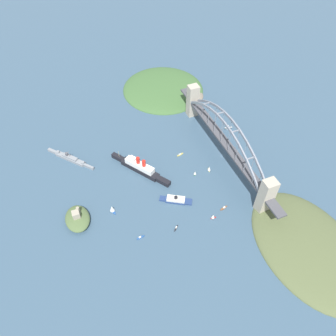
{
  "coord_description": "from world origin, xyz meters",
  "views": [
    {
      "loc": [
        -255.47,
        184.41,
        315.56
      ],
      "look_at": [
        0.0,
        79.04,
        8.0
      ],
      "focal_mm": 34.65,
      "sensor_mm": 36.0,
      "label": 1
    }
  ],
  "objects_px": {
    "seaplane_taxiing_near_bridge": "(228,128)",
    "small_boat_0": "(209,169)",
    "fort_island_mid_harbor": "(77,218)",
    "small_boat_5": "(180,155)",
    "small_boat_7": "(112,209)",
    "harbor_arch_bridge": "(224,141)",
    "harbor_ferry_steamer": "(176,200)",
    "small_boat_2": "(224,208)",
    "small_boat_4": "(213,216)",
    "small_boat_3": "(176,228)",
    "naval_cruiser": "(70,158)",
    "small_boat_1": "(195,173)",
    "small_boat_6": "(140,237)",
    "ocean_liner": "(140,167)"
  },
  "relations": [
    {
      "from": "ocean_liner",
      "to": "small_boat_5",
      "type": "xyz_separation_m",
      "value": [
        6.53,
        -59.31,
        -5.64
      ]
    },
    {
      "from": "fort_island_mid_harbor",
      "to": "small_boat_5",
      "type": "relative_size",
      "value": 3.82
    },
    {
      "from": "seaplane_taxiing_near_bridge",
      "to": "small_boat_3",
      "type": "relative_size",
      "value": 1.67
    },
    {
      "from": "fort_island_mid_harbor",
      "to": "small_boat_0",
      "type": "relative_size",
      "value": 4.81
    },
    {
      "from": "small_boat_7",
      "to": "harbor_ferry_steamer",
      "type": "bearing_deg",
      "value": -101.27
    },
    {
      "from": "small_boat_1",
      "to": "ocean_liner",
      "type": "bearing_deg",
      "value": 62.09
    },
    {
      "from": "small_boat_2",
      "to": "small_boat_6",
      "type": "xyz_separation_m",
      "value": [
        0.35,
        103.79,
        0.1
      ]
    },
    {
      "from": "small_boat_0",
      "to": "small_boat_4",
      "type": "distance_m",
      "value": 73.22
    },
    {
      "from": "small_boat_5",
      "to": "small_boat_7",
      "type": "bearing_deg",
      "value": 115.98
    },
    {
      "from": "ocean_liner",
      "to": "small_boat_2",
      "type": "xyz_separation_m",
      "value": [
        -93.38,
        -71.55,
        -5.71
      ]
    },
    {
      "from": "harbor_arch_bridge",
      "to": "fort_island_mid_harbor",
      "type": "distance_m",
      "value": 205.38
    },
    {
      "from": "seaplane_taxiing_near_bridge",
      "to": "small_boat_0",
      "type": "bearing_deg",
      "value": 134.53
    },
    {
      "from": "small_boat_4",
      "to": "fort_island_mid_harbor",
      "type": "bearing_deg",
      "value": 68.88
    },
    {
      "from": "small_boat_0",
      "to": "fort_island_mid_harbor",
      "type": "bearing_deg",
      "value": 93.79
    },
    {
      "from": "ocean_liner",
      "to": "fort_island_mid_harbor",
      "type": "relative_size",
      "value": 2.13
    },
    {
      "from": "fort_island_mid_harbor",
      "to": "small_boat_5",
      "type": "bearing_deg",
      "value": -70.97
    },
    {
      "from": "small_boat_3",
      "to": "naval_cruiser",
      "type": "bearing_deg",
      "value": 30.45
    },
    {
      "from": "harbor_arch_bridge",
      "to": "small_boat_1",
      "type": "bearing_deg",
      "value": 109.49
    },
    {
      "from": "seaplane_taxiing_near_bridge",
      "to": "fort_island_mid_harbor",
      "type": "bearing_deg",
      "value": 107.33
    },
    {
      "from": "ocean_liner",
      "to": "small_boat_4",
      "type": "distance_m",
      "value": 113.9
    },
    {
      "from": "small_boat_1",
      "to": "small_boat_3",
      "type": "bearing_deg",
      "value": 139.8
    },
    {
      "from": "fort_island_mid_harbor",
      "to": "small_boat_2",
      "type": "bearing_deg",
      "value": -106.54
    },
    {
      "from": "small_boat_2",
      "to": "small_boat_5",
      "type": "relative_size",
      "value": 1.02
    },
    {
      "from": "naval_cruiser",
      "to": "small_boat_4",
      "type": "bearing_deg",
      "value": -139.3
    },
    {
      "from": "ocean_liner",
      "to": "small_boat_1",
      "type": "xyz_separation_m",
      "value": [
        -33.17,
        -62.63,
        -3.01
      ]
    },
    {
      "from": "fort_island_mid_harbor",
      "to": "seaplane_taxiing_near_bridge",
      "type": "height_order",
      "value": "fort_island_mid_harbor"
    },
    {
      "from": "harbor_ferry_steamer",
      "to": "small_boat_3",
      "type": "xyz_separation_m",
      "value": [
        -35.05,
        15.06,
        -1.63
      ]
    },
    {
      "from": "small_boat_3",
      "to": "small_boat_7",
      "type": "bearing_deg",
      "value": 49.98
    },
    {
      "from": "harbor_arch_bridge",
      "to": "ocean_liner",
      "type": "distance_m",
      "value": 114.44
    },
    {
      "from": "small_boat_2",
      "to": "small_boat_4",
      "type": "distance_m",
      "value": 20.1
    },
    {
      "from": "fort_island_mid_harbor",
      "to": "small_boat_6",
      "type": "bearing_deg",
      "value": -129.29
    },
    {
      "from": "naval_cruiser",
      "to": "small_boat_1",
      "type": "height_order",
      "value": "naval_cruiser"
    },
    {
      "from": "harbor_ferry_steamer",
      "to": "seaplane_taxiing_near_bridge",
      "type": "distance_m",
      "value": 152.22
    },
    {
      "from": "naval_cruiser",
      "to": "small_boat_5",
      "type": "relative_size",
      "value": 6.14
    },
    {
      "from": "seaplane_taxiing_near_bridge",
      "to": "small_boat_1",
      "type": "bearing_deg",
      "value": 126.55
    },
    {
      "from": "small_boat_7",
      "to": "ocean_liner",
      "type": "bearing_deg",
      "value": -47.13
    },
    {
      "from": "harbor_arch_bridge",
      "to": "small_boat_7",
      "type": "xyz_separation_m",
      "value": [
        -31.17,
        162.09,
        -22.75
      ]
    },
    {
      "from": "ocean_liner",
      "to": "small_boat_0",
      "type": "xyz_separation_m",
      "value": [
        -33.74,
        -82.62,
        -2.73
      ]
    },
    {
      "from": "small_boat_2",
      "to": "small_boat_6",
      "type": "bearing_deg",
      "value": 89.81
    },
    {
      "from": "harbor_arch_bridge",
      "to": "harbor_ferry_steamer",
      "type": "xyz_separation_m",
      "value": [
        -46.02,
        87.6,
        -25.17
      ]
    },
    {
      "from": "small_boat_0",
      "to": "small_boat_5",
      "type": "xyz_separation_m",
      "value": [
        40.26,
        23.31,
        -2.91
      ]
    },
    {
      "from": "small_boat_5",
      "to": "small_boat_2",
      "type": "bearing_deg",
      "value": -173.01
    },
    {
      "from": "seaplane_taxiing_near_bridge",
      "to": "small_boat_0",
      "type": "relative_size",
      "value": 1.51
    },
    {
      "from": "small_boat_0",
      "to": "seaplane_taxiing_near_bridge",
      "type": "bearing_deg",
      "value": -45.47
    },
    {
      "from": "small_boat_3",
      "to": "fort_island_mid_harbor",
      "type": "bearing_deg",
      "value": 62.47
    },
    {
      "from": "small_boat_0",
      "to": "small_boat_2",
      "type": "relative_size",
      "value": 0.78
    },
    {
      "from": "fort_island_mid_harbor",
      "to": "small_boat_1",
      "type": "xyz_separation_m",
      "value": [
        12.04,
        -153.33,
        -1.66
      ]
    },
    {
      "from": "small_boat_6",
      "to": "small_boat_7",
      "type": "bearing_deg",
      "value": 21.95
    },
    {
      "from": "ocean_liner",
      "to": "small_boat_4",
      "type": "bearing_deg",
      "value": -152.21
    },
    {
      "from": "ocean_liner",
      "to": "naval_cruiser",
      "type": "distance_m",
      "value": 97.11
    }
  ]
}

